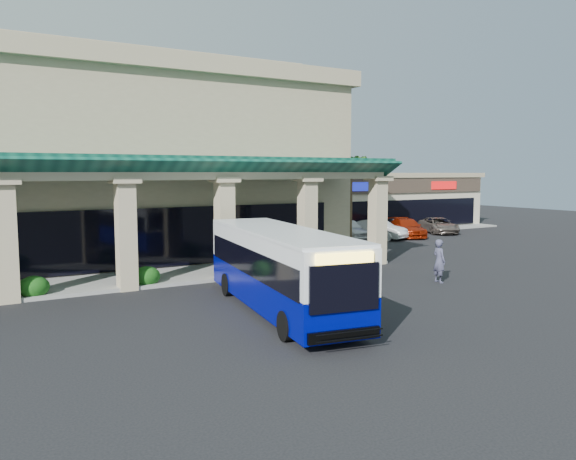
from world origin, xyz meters
TOP-DOWN VIEW (x-y plane):
  - ground at (0.00, 0.00)m, footprint 110.00×110.00m
  - main_building at (-8.00, 16.00)m, footprint 30.80×14.80m
  - arcade at (-8.00, 6.80)m, footprint 30.00×6.20m
  - strip_mall at (18.00, 24.00)m, footprint 22.50×12.50m
  - palm_0 at (8.50, 11.00)m, footprint 2.40×2.40m
  - palm_1 at (9.50, 14.00)m, footprint 2.40×2.40m
  - broadleaf_tree at (7.50, 19.00)m, footprint 2.60×2.60m
  - transit_bus at (-3.74, -1.19)m, footprint 4.12×10.81m
  - pedestrian at (5.05, -0.29)m, footprint 0.55×0.76m
  - car_silver at (10.35, 14.01)m, footprint 2.08×5.03m
  - car_white at (13.42, 14.05)m, footprint 2.83×4.63m
  - car_red at (16.19, 14.02)m, footprint 3.71×5.18m
  - car_gray at (20.24, 14.66)m, footprint 3.74×5.07m

SIDE VIEW (x-z plane):
  - ground at x=0.00m, z-range 0.00..0.00m
  - car_gray at x=20.24m, z-range 0.00..1.28m
  - car_red at x=16.19m, z-range 0.00..1.39m
  - car_white at x=13.42m, z-range 0.00..1.44m
  - car_silver at x=10.35m, z-range 0.00..1.71m
  - pedestrian at x=5.05m, z-range 0.00..1.96m
  - transit_bus at x=-3.74m, z-range 0.00..2.95m
  - broadleaf_tree at x=7.50m, z-range 0.00..4.81m
  - strip_mall at x=18.00m, z-range 0.00..4.90m
  - arcade at x=-8.00m, z-range 0.00..5.70m
  - palm_1 at x=9.50m, z-range 0.00..5.80m
  - palm_0 at x=8.50m, z-range 0.00..6.60m
  - main_building at x=-8.00m, z-range 0.00..11.35m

